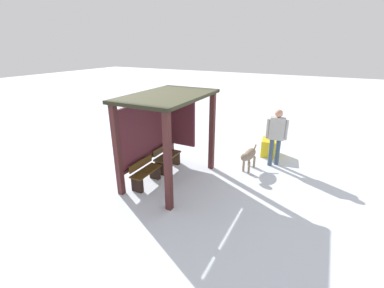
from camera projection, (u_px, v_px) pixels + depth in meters
name	position (u px, v px, depth m)	size (l,w,h in m)	color
ground_plane	(171.00, 179.00, 7.43)	(60.00, 60.00, 0.00)	white
bus_shelter	(163.00, 118.00, 7.01)	(2.72, 1.74, 2.44)	#461F1E
bench_left_inside	(146.00, 174.00, 7.06)	(0.99, 0.36, 0.70)	#513714
bench_center_inside	(167.00, 159.00, 7.96)	(0.99, 0.39, 0.74)	brown
person_walking	(277.00, 133.00, 7.96)	(0.33, 0.65, 1.81)	#B7B6B0
dog	(249.00, 155.00, 7.83)	(1.12, 0.33, 0.68)	gray
grit_bin	(270.00, 147.00, 9.01)	(0.70, 0.56, 0.56)	yellow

